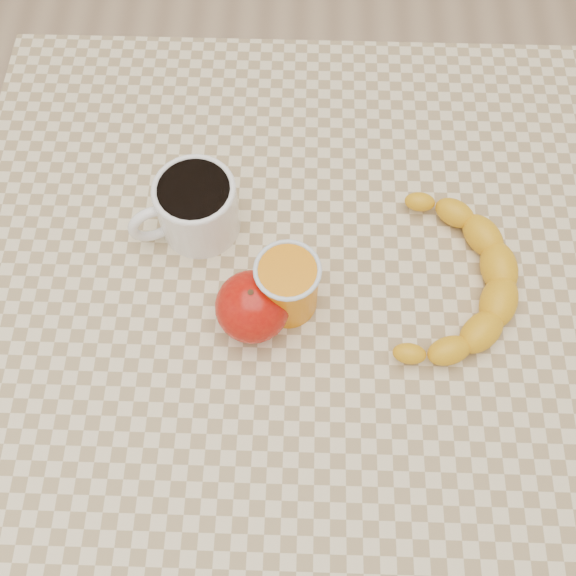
{
  "coord_description": "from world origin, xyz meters",
  "views": [
    {
      "loc": [
        0.01,
        -0.31,
        1.43
      ],
      "look_at": [
        0.0,
        0.0,
        0.77
      ],
      "focal_mm": 40.0,
      "sensor_mm": 36.0,
      "label": 1
    }
  ],
  "objects_px": {
    "orange_juice_glass": "(288,285)",
    "apple": "(252,307)",
    "banana": "(450,281)",
    "table": "(288,323)",
    "coffee_mug": "(195,206)"
  },
  "relations": [
    {
      "from": "table",
      "to": "orange_juice_glass",
      "type": "distance_m",
      "value": 0.13
    },
    {
      "from": "orange_juice_glass",
      "to": "coffee_mug",
      "type": "bearing_deg",
      "value": 138.32
    },
    {
      "from": "orange_juice_glass",
      "to": "apple",
      "type": "xyz_separation_m",
      "value": [
        -0.04,
        -0.02,
        -0.01
      ]
    },
    {
      "from": "banana",
      "to": "orange_juice_glass",
      "type": "bearing_deg",
      "value": -156.86
    },
    {
      "from": "table",
      "to": "coffee_mug",
      "type": "distance_m",
      "value": 0.19
    },
    {
      "from": "apple",
      "to": "banana",
      "type": "relative_size",
      "value": 0.34
    },
    {
      "from": "orange_juice_glass",
      "to": "apple",
      "type": "distance_m",
      "value": 0.04
    },
    {
      "from": "table",
      "to": "orange_juice_glass",
      "type": "height_order",
      "value": "orange_juice_glass"
    },
    {
      "from": "orange_juice_glass",
      "to": "apple",
      "type": "bearing_deg",
      "value": -147.56
    },
    {
      "from": "coffee_mug",
      "to": "apple",
      "type": "height_order",
      "value": "coffee_mug"
    },
    {
      "from": "coffee_mug",
      "to": "banana",
      "type": "bearing_deg",
      "value": -14.66
    },
    {
      "from": "table",
      "to": "banana",
      "type": "xyz_separation_m",
      "value": [
        0.18,
        0.01,
        0.11
      ]
    },
    {
      "from": "coffee_mug",
      "to": "banana",
      "type": "xyz_separation_m",
      "value": [
        0.3,
        -0.08,
        -0.02
      ]
    },
    {
      "from": "apple",
      "to": "banana",
      "type": "xyz_separation_m",
      "value": [
        0.22,
        0.04,
        -0.02
      ]
    },
    {
      "from": "apple",
      "to": "banana",
      "type": "bearing_deg",
      "value": 11.41
    }
  ]
}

